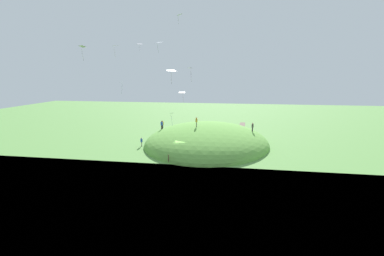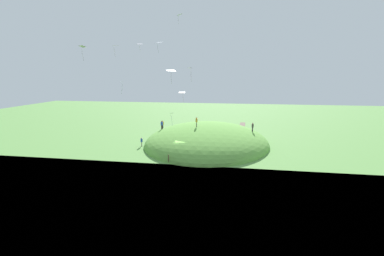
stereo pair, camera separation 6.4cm
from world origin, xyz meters
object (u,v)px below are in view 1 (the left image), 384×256
at_px(kite_8, 172,115).
at_px(kite_6, 159,43).
at_px(mooring_post, 168,159).
at_px(kite_4, 82,47).
at_px(person_near_shore, 163,124).
at_px(kite_3, 180,15).
at_px(kite_0, 115,46).
at_px(person_watching_kites, 141,141).
at_px(person_walking_path, 253,126).
at_px(kite_1, 171,71).
at_px(person_on_hilltop, 162,124).
at_px(kite_9, 140,44).
at_px(person_with_child, 196,121).
at_px(kite_7, 190,69).
at_px(kite_5, 121,83).
at_px(kite_2, 182,93).

bearing_deg(kite_8, kite_6, 162.75).
distance_m(kite_6, mooring_post, 17.13).
height_order(kite_4, kite_6, kite_6).
xyz_separation_m(person_near_shore, kite_3, (-12.26, -6.20, 18.27)).
xyz_separation_m(kite_0, kite_3, (-5.04, -12.30, 3.64)).
xyz_separation_m(person_watching_kites, kite_4, (-9.77, 4.39, 15.47)).
height_order(person_walking_path, kite_1, kite_1).
bearing_deg(kite_0, kite_4, 177.94).
relative_size(person_on_hilltop, kite_4, 0.84).
relative_size(person_watching_kites, kite_4, 0.81).
bearing_deg(person_walking_path, kite_9, 141.41).
relative_size(person_with_child, person_near_shore, 1.04).
bearing_deg(person_watching_kites, person_near_shore, 140.42).
relative_size(person_watching_kites, person_walking_path, 0.98).
bearing_deg(mooring_post, person_watching_kites, 39.99).
relative_size(kite_6, kite_9, 1.17).
distance_m(kite_6, kite_9, 10.74).
height_order(person_on_hilltop, kite_6, kite_6).
distance_m(kite_1, kite_7, 6.01).
relative_size(kite_0, kite_3, 1.24).
height_order(kite_0, kite_6, kite_0).
distance_m(kite_0, kite_3, 13.78).
xyz_separation_m(person_on_hilltop, person_walking_path, (-0.55, -17.38, 0.22)).
distance_m(person_on_hilltop, kite_9, 15.35).
bearing_deg(person_watching_kites, kite_5, -69.57).
distance_m(kite_8, kite_9, 15.02).
distance_m(person_near_shore, kite_4, 22.71).
xyz_separation_m(person_near_shore, kite_9, (-3.80, 2.95, 15.29)).
bearing_deg(kite_1, kite_6, 26.31).
bearing_deg(mooring_post, kite_2, -8.96).
relative_size(person_walking_path, person_near_shore, 1.00).
relative_size(kite_5, kite_7, 1.00).
relative_size(person_walking_path, kite_2, 0.99).
bearing_deg(person_watching_kites, kite_7, 34.18).
bearing_deg(person_on_hilltop, kite_7, -31.27).
relative_size(person_watching_kites, kite_5, 0.80).
relative_size(kite_8, kite_9, 1.59).
distance_m(kite_2, kite_3, 11.54).
xyz_separation_m(kite_0, mooring_post, (-8.52, -11.15, -16.90)).
distance_m(kite_0, kite_7, 15.87).
bearing_deg(person_near_shore, mooring_post, 19.68).
bearing_deg(person_on_hilltop, person_walking_path, 23.01).
xyz_separation_m(person_on_hilltop, mooring_post, (-13.31, -4.58, -2.66)).
bearing_deg(person_watching_kites, kite_6, 20.66).
bearing_deg(kite_7, kite_6, 79.04).
bearing_deg(person_walking_path, kite_1, -165.59).
height_order(kite_5, kite_6, kite_6).
xyz_separation_m(kite_4, mooring_post, (1.28, -11.51, -15.84)).
distance_m(kite_0, kite_9, 4.69).
relative_size(person_walking_path, kite_6, 1.04).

